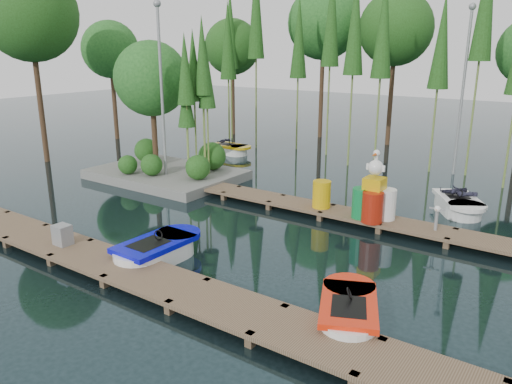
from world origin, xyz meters
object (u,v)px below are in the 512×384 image
Objects in this scene: boat_yellow_far at (230,149)px; boat_blue at (157,251)px; yellow_barrel at (322,194)px; utility_cabinet at (62,235)px; island at (162,104)px; boat_red at (348,313)px; drum_cluster at (374,199)px.

boat_blue is at bearing -38.91° from boat_yellow_far.
yellow_barrel reaches higher than boat_yellow_far.
boat_yellow_far is 10.70m from yellow_barrel.
island is at bearing 116.11° from utility_cabinet.
boat_red is (11.79, -6.59, -2.94)m from island.
boat_red is 5.96m from drum_cluster.
island is 10.28m from drum_cluster.
utility_cabinet is at bearing -63.89° from island.
island is 12.08× the size of utility_cabinet.
boat_red is 1.12× the size of boat_yellow_far.
drum_cluster is at bearing 47.94° from utility_cabinet.
drum_cluster is at bearing -9.45° from boat_yellow_far.
drum_cluster is (6.17, 6.84, 0.37)m from utility_cabinet.
boat_blue is 4.91× the size of utility_cabinet.
yellow_barrel reaches higher than utility_cabinet.
utility_cabinet is 8.20m from yellow_barrel.
boat_blue is 1.00× the size of boat_red.
boat_yellow_far is 4.40× the size of utility_cabinet.
boat_red is at bearing 8.58° from utility_cabinet.
boat_red is at bearing -57.50° from yellow_barrel.
island is 7.36× the size of yellow_barrel.
boat_yellow_far is 1.11× the size of drum_cluster.
drum_cluster is at bearing 57.74° from boat_blue.
island is at bearing 134.66° from boat_blue.
yellow_barrel is (4.28, 7.00, 0.18)m from utility_cabinet.
island is at bearing 174.57° from drum_cluster.
yellow_barrel is 1.91m from drum_cluster.
boat_yellow_far is at bearing 121.16° from boat_blue.
island is 9.54m from boat_blue.
drum_cluster reaches higher than utility_cabinet.
yellow_barrel is (8.73, -6.17, 0.50)m from boat_yellow_far.
island reaches higher than boat_blue.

